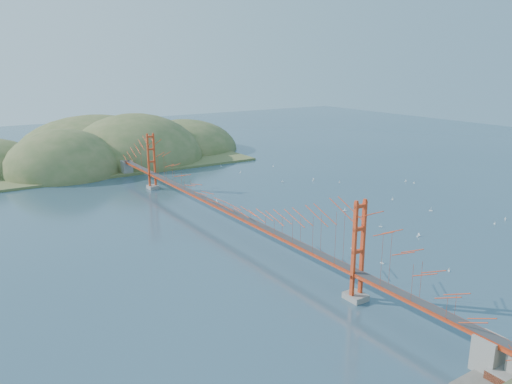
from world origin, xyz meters
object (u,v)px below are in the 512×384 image
fort (509,373)px  sailboat_1 (345,210)px  sailboat_2 (419,235)px  bridge (222,185)px  sailboat_0 (353,248)px

fort → sailboat_1: (22.17, 43.71, -0.51)m
fort → sailboat_2: fort is taller
fort → sailboat_1: fort is taller
fort → sailboat_2: (22.47, 27.66, -0.51)m
bridge → fort: bearing=-89.5°
bridge → sailboat_1: (22.57, -4.27, -6.85)m
bridge → sailboat_1: bearing=-10.7°
sailboat_0 → sailboat_1: bearing=50.5°
bridge → sailboat_2: (22.87, -20.32, -6.85)m
sailboat_1 → sailboat_2: (0.29, -16.06, -0.00)m
sailboat_1 → sailboat_0: bearing=-129.5°
bridge → sailboat_2: 31.35m
sailboat_2 → sailboat_0: bearing=172.1°
sailboat_2 → sailboat_1: bearing=91.1°
sailboat_1 → sailboat_2: 16.06m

